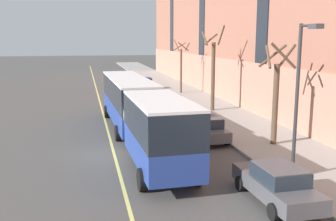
{
  "coord_description": "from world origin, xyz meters",
  "views": [
    {
      "loc": [
        -1.75,
        -21.47,
        6.42
      ],
      "look_at": [
        3.51,
        3.01,
        1.8
      ],
      "focal_mm": 42.0,
      "sensor_mm": 36.0,
      "label": 1
    }
  ],
  "objects_px": {
    "parked_car_silver_3": "(152,91)",
    "street_tree_mid_block": "(276,93)",
    "parked_car_darkgray_1": "(277,184)",
    "parked_car_darkgray_2": "(205,129)",
    "parked_car_navy_0": "(145,84)",
    "street_lamp": "(300,87)",
    "street_tree_far_uptown": "(213,70)",
    "city_bus": "(137,108)",
    "street_tree_far_downtown": "(181,66)"
  },
  "relations": [
    {
      "from": "parked_car_darkgray_2",
      "to": "street_tree_far_downtown",
      "type": "xyz_separation_m",
      "value": [
        3.64,
        21.02,
        2.49
      ]
    },
    {
      "from": "city_bus",
      "to": "street_tree_far_downtown",
      "type": "bearing_deg",
      "value": 68.71
    },
    {
      "from": "parked_car_darkgray_1",
      "to": "street_lamp",
      "type": "distance_m",
      "value": 4.42
    },
    {
      "from": "parked_car_darkgray_1",
      "to": "city_bus",
      "type": "bearing_deg",
      "value": 110.92
    },
    {
      "from": "parked_car_darkgray_2",
      "to": "street_tree_far_uptown",
      "type": "distance_m",
      "value": 10.55
    },
    {
      "from": "street_tree_far_downtown",
      "to": "street_lamp",
      "type": "relative_size",
      "value": 0.89
    },
    {
      "from": "parked_car_navy_0",
      "to": "street_tree_far_uptown",
      "type": "distance_m",
      "value": 16.64
    },
    {
      "from": "street_tree_far_uptown",
      "to": "street_tree_far_downtown",
      "type": "distance_m",
      "value": 11.54
    },
    {
      "from": "parked_car_silver_3",
      "to": "street_tree_far_uptown",
      "type": "xyz_separation_m",
      "value": [
        3.84,
        -8.98,
        2.87
      ]
    },
    {
      "from": "parked_car_navy_0",
      "to": "street_lamp",
      "type": "distance_m",
      "value": 33.67
    },
    {
      "from": "street_tree_mid_block",
      "to": "street_lamp",
      "type": "height_order",
      "value": "street_lamp"
    },
    {
      "from": "city_bus",
      "to": "parked_car_silver_3",
      "type": "bearing_deg",
      "value": 77.23
    },
    {
      "from": "street_tree_mid_block",
      "to": "parked_car_darkgray_1",
      "type": "bearing_deg",
      "value": -116.24
    },
    {
      "from": "parked_car_navy_0",
      "to": "street_tree_mid_block",
      "type": "relative_size",
      "value": 0.72
    },
    {
      "from": "parked_car_navy_0",
      "to": "parked_car_silver_3",
      "type": "relative_size",
      "value": 0.99
    },
    {
      "from": "parked_car_darkgray_2",
      "to": "street_tree_mid_block",
      "type": "xyz_separation_m",
      "value": [
        3.64,
        -2.08,
        2.46
      ]
    },
    {
      "from": "parked_car_navy_0",
      "to": "parked_car_silver_3",
      "type": "height_order",
      "value": "same"
    },
    {
      "from": "parked_car_silver_3",
      "to": "street_tree_mid_block",
      "type": "xyz_separation_m",
      "value": [
        3.86,
        -20.55,
        2.46
      ]
    },
    {
      "from": "street_tree_far_uptown",
      "to": "parked_car_darkgray_1",
      "type": "bearing_deg",
      "value": -101.06
    },
    {
      "from": "street_tree_far_uptown",
      "to": "street_lamp",
      "type": "height_order",
      "value": "street_tree_far_uptown"
    },
    {
      "from": "street_tree_far_uptown",
      "to": "street_lamp",
      "type": "relative_size",
      "value": 1.07
    },
    {
      "from": "parked_car_silver_3",
      "to": "city_bus",
      "type": "bearing_deg",
      "value": -102.77
    },
    {
      "from": "parked_car_navy_0",
      "to": "street_tree_far_downtown",
      "type": "distance_m",
      "value": 6.26
    },
    {
      "from": "parked_car_darkgray_1",
      "to": "parked_car_darkgray_2",
      "type": "relative_size",
      "value": 1.04
    },
    {
      "from": "parked_car_darkgray_1",
      "to": "street_tree_far_downtown",
      "type": "relative_size",
      "value": 0.76
    },
    {
      "from": "parked_car_silver_3",
      "to": "parked_car_darkgray_2",
      "type": "bearing_deg",
      "value": -89.32
    },
    {
      "from": "street_tree_far_uptown",
      "to": "parked_car_navy_0",
      "type": "bearing_deg",
      "value": 102.66
    },
    {
      "from": "parked_car_darkgray_1",
      "to": "street_tree_far_uptown",
      "type": "distance_m",
      "value": 19.83
    },
    {
      "from": "street_tree_far_uptown",
      "to": "street_tree_far_downtown",
      "type": "height_order",
      "value": "street_tree_far_uptown"
    },
    {
      "from": "parked_car_navy_0",
      "to": "parked_car_darkgray_2",
      "type": "height_order",
      "value": "same"
    },
    {
      "from": "city_bus",
      "to": "parked_car_silver_3",
      "type": "height_order",
      "value": "city_bus"
    },
    {
      "from": "city_bus",
      "to": "street_tree_mid_block",
      "type": "bearing_deg",
      "value": -20.64
    },
    {
      "from": "parked_car_darkgray_1",
      "to": "parked_car_silver_3",
      "type": "xyz_separation_m",
      "value": [
        -0.08,
        28.23,
        -0.0
      ]
    },
    {
      "from": "street_lamp",
      "to": "city_bus",
      "type": "bearing_deg",
      "value": 123.82
    },
    {
      "from": "street_tree_mid_block",
      "to": "street_tree_far_uptown",
      "type": "relative_size",
      "value": 0.82
    },
    {
      "from": "street_tree_far_downtown",
      "to": "street_tree_far_uptown",
      "type": "bearing_deg",
      "value": -90.11
    },
    {
      "from": "city_bus",
      "to": "street_lamp",
      "type": "bearing_deg",
      "value": -56.18
    },
    {
      "from": "parked_car_darkgray_2",
      "to": "street_tree_mid_block",
      "type": "height_order",
      "value": "street_tree_mid_block"
    },
    {
      "from": "parked_car_navy_0",
      "to": "parked_car_darkgray_1",
      "type": "xyz_separation_m",
      "value": [
        -0.17,
        -35.24,
        0.0
      ]
    },
    {
      "from": "parked_car_silver_3",
      "to": "street_tree_far_uptown",
      "type": "height_order",
      "value": "street_tree_far_uptown"
    },
    {
      "from": "parked_car_navy_0",
      "to": "parked_car_darkgray_1",
      "type": "distance_m",
      "value": 35.24
    },
    {
      "from": "parked_car_navy_0",
      "to": "street_lamp",
      "type": "relative_size",
      "value": 0.63
    },
    {
      "from": "street_tree_far_uptown",
      "to": "street_lamp",
      "type": "distance_m",
      "value": 17.56
    },
    {
      "from": "parked_car_darkgray_2",
      "to": "street_tree_mid_block",
      "type": "relative_size",
      "value": 0.75
    },
    {
      "from": "parked_car_navy_0",
      "to": "parked_car_darkgray_1",
      "type": "height_order",
      "value": "same"
    },
    {
      "from": "parked_car_silver_3",
      "to": "street_lamp",
      "type": "distance_m",
      "value": 26.73
    },
    {
      "from": "parked_car_darkgray_1",
      "to": "street_tree_far_uptown",
      "type": "bearing_deg",
      "value": 78.94
    },
    {
      "from": "parked_car_darkgray_2",
      "to": "parked_car_silver_3",
      "type": "relative_size",
      "value": 1.03
    },
    {
      "from": "parked_car_darkgray_1",
      "to": "street_lamp",
      "type": "xyz_separation_m",
      "value": [
        1.85,
        1.81,
        3.58
      ]
    },
    {
      "from": "parked_car_darkgray_1",
      "to": "street_lamp",
      "type": "height_order",
      "value": "street_lamp"
    }
  ]
}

